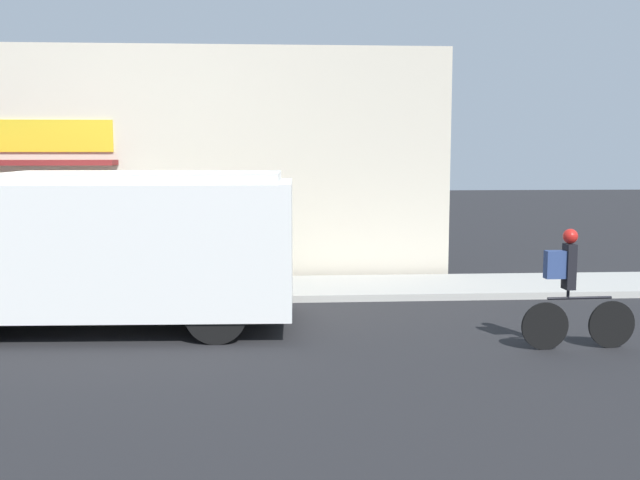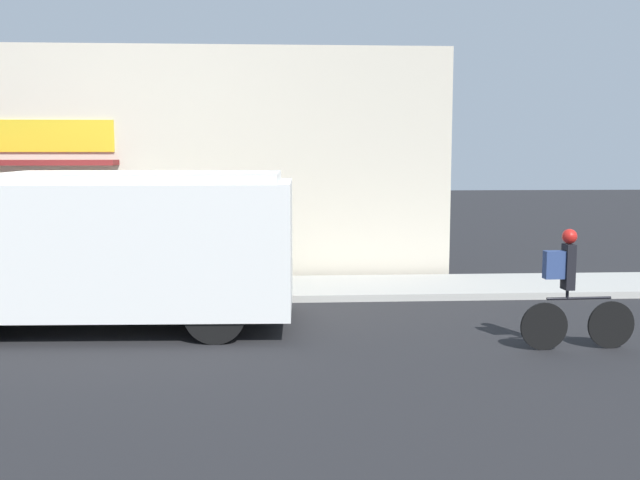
{
  "view_description": "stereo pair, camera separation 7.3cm",
  "coord_description": "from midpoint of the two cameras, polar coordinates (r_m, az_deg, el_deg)",
  "views": [
    {
      "loc": [
        3.01,
        -12.5,
        2.59
      ],
      "look_at": [
        3.85,
        -0.2,
        1.1
      ],
      "focal_mm": 42.0,
      "sensor_mm": 36.0,
      "label": 1
    },
    {
      "loc": [
        3.08,
        -12.51,
        2.59
      ],
      "look_at": [
        3.85,
        -0.2,
        1.1
      ],
      "focal_mm": 42.0,
      "sensor_mm": 36.0,
      "label": 2
    }
  ],
  "objects": [
    {
      "name": "storefront",
      "position": [
        15.16,
        -15.4,
        5.58
      ],
      "size": [
        13.24,
        0.78,
        4.6
      ],
      "color": "beige",
      "rests_on": "ground_plane"
    },
    {
      "name": "ground_plane",
      "position": [
        13.13,
        -16.96,
        -4.79
      ],
      "size": [
        70.0,
        70.0,
        0.0
      ],
      "primitive_type": "plane",
      "color": "#232326"
    },
    {
      "name": "school_bus",
      "position": [
        11.3,
        -14.56,
        -0.42
      ],
      "size": [
        5.45,
        2.95,
        2.26
      ],
      "rotation": [
        0.0,
        0.0,
        -0.04
      ],
      "color": "white",
      "rests_on": "ground_plane"
    },
    {
      "name": "cyclist",
      "position": [
        10.24,
        18.73,
        -3.74
      ],
      "size": [
        1.53,
        0.2,
        1.58
      ],
      "rotation": [
        0.0,
        0.0,
        0.03
      ],
      "color": "black",
      "rests_on": "ground_plane"
    },
    {
      "name": "sidewalk",
      "position": [
        14.1,
        -16.01,
        -3.72
      ],
      "size": [
        28.0,
        2.05,
        0.12
      ],
      "color": "#ADAAA3",
      "rests_on": "ground_plane"
    },
    {
      "name": "trash_bin",
      "position": [
        14.24,
        -5.07,
        -1.29
      ],
      "size": [
        0.5,
        0.5,
        0.9
      ],
      "color": "#2D5138",
      "rests_on": "sidewalk"
    }
  ]
}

